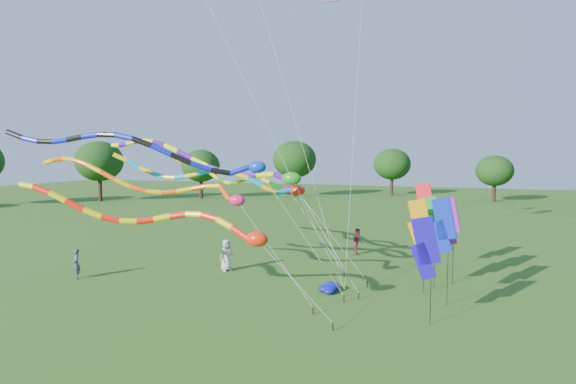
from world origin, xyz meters
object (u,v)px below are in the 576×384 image
(tube_kite_orange, at_px, (159,184))
(person_b, at_px, (76,264))
(tube_kite_red, at_px, (169,220))
(blue_nylon_heap, at_px, (324,286))
(person_a, at_px, (227,255))
(person_c, at_px, (358,241))

(tube_kite_orange, distance_m, person_b, 7.62)
(tube_kite_red, distance_m, tube_kite_orange, 3.01)
(blue_nylon_heap, distance_m, person_a, 6.52)
(tube_kite_red, distance_m, blue_nylon_heap, 8.35)
(tube_kite_red, bearing_deg, blue_nylon_heap, 43.25)
(tube_kite_red, xyz_separation_m, tube_kite_orange, (-1.84, 2.01, 1.28))
(tube_kite_red, height_order, person_a, tube_kite_red)
(blue_nylon_heap, relative_size, person_a, 0.76)
(person_a, bearing_deg, tube_kite_orange, -149.57)
(blue_nylon_heap, height_order, person_c, person_c)
(tube_kite_orange, distance_m, blue_nylon_heap, 9.14)
(tube_kite_orange, xyz_separation_m, person_a, (0.51, 5.48, -4.32))
(tube_kite_red, relative_size, tube_kite_orange, 0.96)
(person_a, xyz_separation_m, person_c, (6.01, 6.89, -0.03))
(blue_nylon_heap, xyz_separation_m, person_b, (-12.82, -2.45, 0.60))
(tube_kite_orange, relative_size, person_b, 8.43)
(tube_kite_red, relative_size, person_b, 8.08)
(blue_nylon_heap, height_order, person_a, person_a)
(person_c, bearing_deg, blue_nylon_heap, 162.30)
(tube_kite_orange, xyz_separation_m, person_b, (-6.10, 1.19, -4.41))
(person_a, distance_m, person_c, 9.15)
(tube_kite_orange, relative_size, person_a, 7.61)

